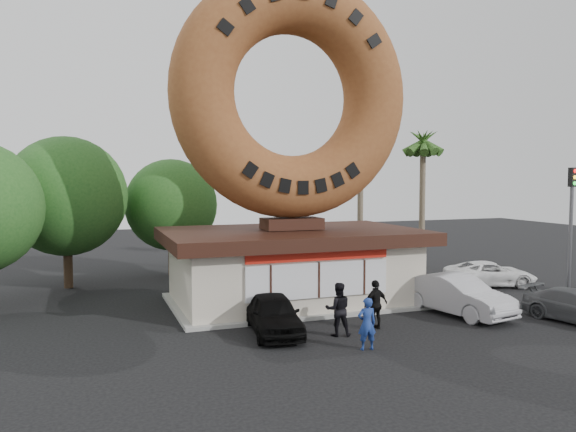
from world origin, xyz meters
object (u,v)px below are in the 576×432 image
Objects in this scene: traffic_signal at (571,212)px; person_right at (376,305)px; car_black at (274,314)px; car_white at (490,274)px; giant_donut at (292,95)px; person_center at (338,309)px; person_left at (367,324)px; street_lamp at (205,196)px; car_silver at (457,295)px; donut_shop at (292,263)px.

person_right is at bearing -165.90° from traffic_signal.
person_right is at bearing -3.64° from car_black.
person_right is 10.94m from car_white.
person_center is (-0.28, -5.50, -8.22)m from giant_donut.
person_right reaches higher than person_left.
car_black is (-16.32, -2.42, -3.16)m from traffic_signal.
traffic_signal is 1.34× the size of car_white.
street_lamp is 17.75m from person_left.
car_silver is (5.59, -4.35, -8.37)m from giant_donut.
giant_donut is at bearing 70.00° from car_black.
person_right reaches higher than car_black.
car_white is (11.24, 5.62, -0.32)m from person_center.
person_center is at bearing -2.13° from person_right.
giant_donut is at bearing 171.83° from traffic_signal.
person_center is 0.42× the size of car_white.
person_left is at bearing -90.68° from giant_donut.
person_center is 1.71m from person_right.
car_silver is at bearing 8.23° from car_black.
giant_donut is 9.89m from person_center.
street_lamp is at bearing 142.86° from traffic_signal.
giant_donut is at bearing 109.75° from car_white.
donut_shop is 7.40m from giant_donut.
giant_donut is 11.05m from person_left.
street_lamp reaches higher than donut_shop.
car_silver is at bearing -37.78° from donut_shop.
person_left is 0.38× the size of car_white.
car_black is (-2.23, 2.85, -0.16)m from person_left.
person_right is at bearing -74.86° from giant_donut.
donut_shop is at bearing -84.18° from person_left.
car_silver is (7.91, 0.09, 0.10)m from car_black.
person_center is 2.31m from car_black.
person_left is 0.94× the size of person_right.
car_silver is at bearing 148.83° from car_white.
giant_donut is 2.20× the size of car_silver.
person_right is (1.68, 0.32, -0.03)m from person_center.
donut_shop is 5.41m from person_right.
street_lamp is at bearing 71.50° from car_white.
person_center is (-14.28, -3.49, -2.92)m from traffic_signal.
car_silver is (4.19, 0.83, -0.11)m from person_right.
car_black is at bearing -24.25° from person_right.
street_lamp is 14.93m from car_black.
donut_shop is at bearing 171.90° from traffic_signal.
donut_shop is 10.54m from street_lamp.
car_black is at bearing -45.47° from person_left.
car_white is at bearing -37.61° from street_lamp.
donut_shop is 7.33m from person_left.
street_lamp is 1.32× the size of traffic_signal.
car_white is (13.29, 4.56, -0.07)m from car_black.
car_silver is (-8.41, -2.34, -3.06)m from traffic_signal.
traffic_signal is (14.00, -2.01, -5.30)m from giant_donut.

